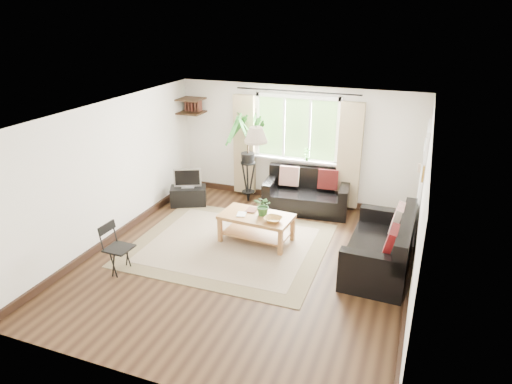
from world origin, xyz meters
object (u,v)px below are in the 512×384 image
at_px(sofa_back, 307,192).
at_px(tv_stand, 188,196).
at_px(sofa_right, 380,243).
at_px(coffee_table, 256,228).
at_px(folding_chair, 119,249).
at_px(palm_stand, 248,159).

relative_size(sofa_back, tv_stand, 2.31).
bearing_deg(sofa_right, coffee_table, -92.42).
height_order(sofa_back, sofa_right, sofa_right).
relative_size(tv_stand, folding_chair, 0.92).
bearing_deg(sofa_right, folding_chair, -65.95).
relative_size(sofa_back, sofa_right, 0.91).
distance_m(sofa_back, coffee_table, 1.66).
bearing_deg(tv_stand, palm_stand, 4.92).
bearing_deg(palm_stand, tv_stand, -149.76).
xyz_separation_m(sofa_right, tv_stand, (-3.97, 1.16, -0.23)).
relative_size(sofa_right, palm_stand, 0.98).
distance_m(sofa_back, folding_chair, 3.86).
height_order(tv_stand, folding_chair, folding_chair).
bearing_deg(sofa_right, palm_stand, -120.09).
bearing_deg(sofa_back, sofa_right, -52.64).
relative_size(sofa_right, tv_stand, 2.53).
distance_m(sofa_right, folding_chair, 3.99).
bearing_deg(tv_stand, folding_chair, -109.31).
xyz_separation_m(sofa_back, tv_stand, (-2.35, -0.57, -0.20)).
bearing_deg(tv_stand, sofa_right, -41.67).
bearing_deg(folding_chair, sofa_back, -30.52).
bearing_deg(coffee_table, tv_stand, 151.68).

